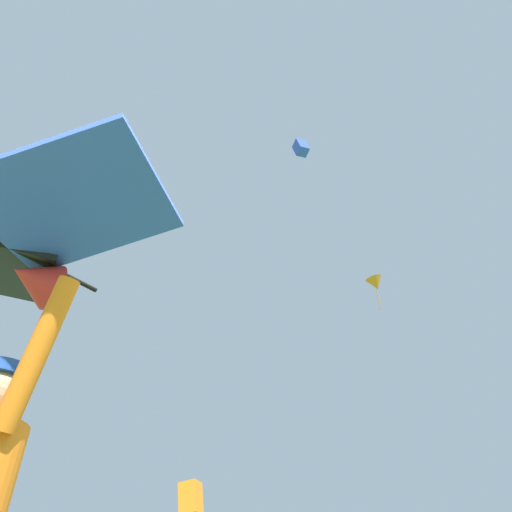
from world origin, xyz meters
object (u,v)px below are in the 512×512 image
(held_stunt_kite, at_px, (27,249))
(distant_kite_orange_high_right, at_px, (376,284))
(distant_kite_blue_high_left, at_px, (301,148))
(distant_kite_orange_mid_right, at_px, (191,499))

(held_stunt_kite, distance_m, distant_kite_orange_high_right, 37.53)
(held_stunt_kite, xyz_separation_m, distant_kite_orange_high_right, (-5.85, 31.54, 19.48))
(distant_kite_orange_high_right, relative_size, distant_kite_blue_high_left, 3.17)
(distant_kite_orange_mid_right, bearing_deg, held_stunt_kite, -55.37)
(held_stunt_kite, relative_size, distant_kite_orange_mid_right, 1.37)
(distant_kite_orange_mid_right, bearing_deg, distant_kite_orange_high_right, 73.31)
(held_stunt_kite, relative_size, distant_kite_orange_high_right, 0.55)
(distant_kite_blue_high_left, bearing_deg, held_stunt_kite, -73.36)
(distant_kite_blue_high_left, distance_m, distant_kite_orange_mid_right, 16.53)
(held_stunt_kite, height_order, distant_kite_blue_high_left, distant_kite_blue_high_left)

